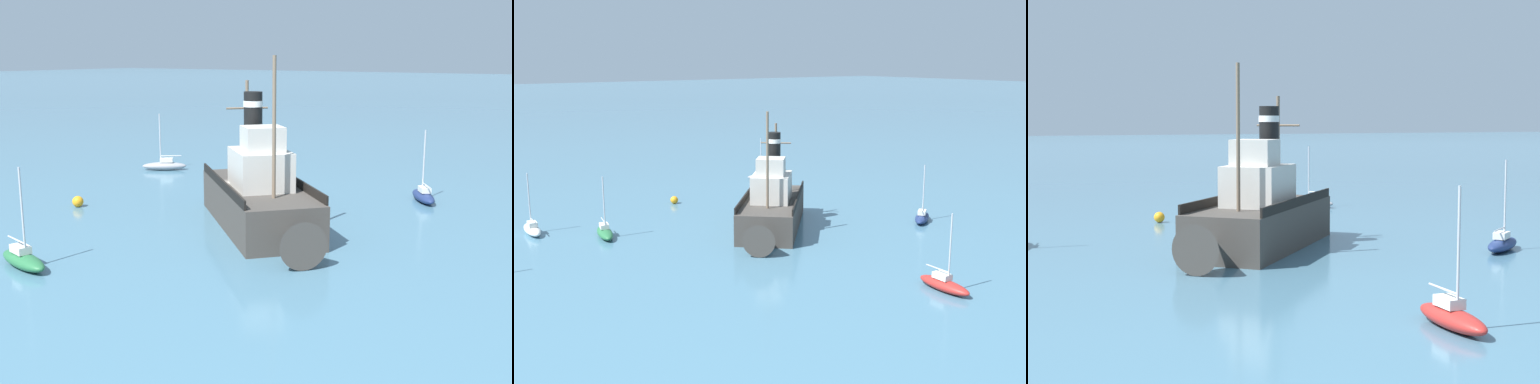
% 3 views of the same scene
% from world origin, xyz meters
% --- Properties ---
extents(ground_plane, '(600.00, 600.00, 0.00)m').
position_xyz_m(ground_plane, '(0.00, 0.00, 0.00)').
color(ground_plane, '#477289').
extents(old_tugboat, '(12.21, 12.90, 9.90)m').
position_xyz_m(old_tugboat, '(1.13, 1.84, 1.83)').
color(old_tugboat, '#423D38').
rests_on(old_tugboat, ground).
extents(sailboat_green, '(1.90, 3.95, 4.90)m').
position_xyz_m(sailboat_green, '(13.20, -3.86, 0.43)').
color(sailboat_green, '#286B3D').
rests_on(sailboat_green, ground).
extents(sailboat_navy, '(3.75, 3.07, 4.90)m').
position_xyz_m(sailboat_navy, '(-10.81, 7.47, 0.43)').
color(sailboat_navy, navy).
rests_on(sailboat_navy, ground).
extents(sailboat_grey, '(3.11, 3.73, 4.90)m').
position_xyz_m(sailboat_grey, '(-10.35, -15.54, 0.43)').
color(sailboat_grey, gray).
rests_on(sailboat_grey, ground).
extents(mooring_buoy, '(0.73, 0.73, 0.73)m').
position_xyz_m(mooring_buoy, '(3.28, -11.23, 0.37)').
color(mooring_buoy, orange).
rests_on(mooring_buoy, ground).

